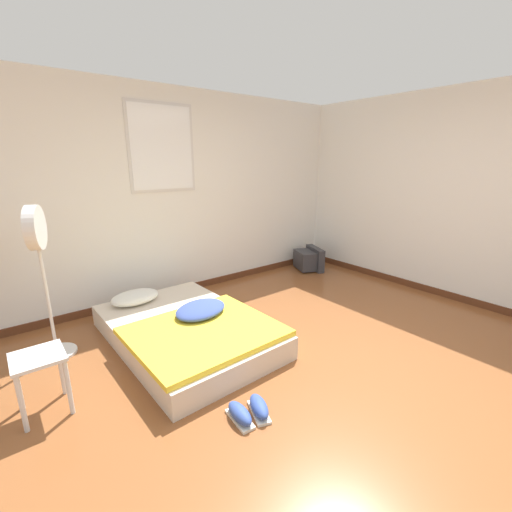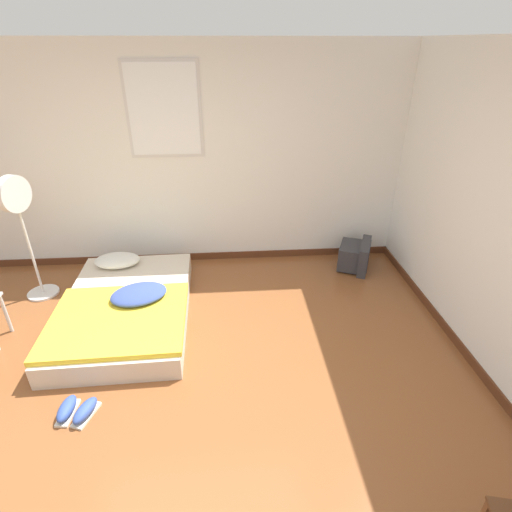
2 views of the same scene
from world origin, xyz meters
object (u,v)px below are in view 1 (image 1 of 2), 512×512
Objects in this scene: mattress_bed at (186,328)px; crt_tv at (309,259)px; sneaker_pair at (250,411)px; side_stool at (40,368)px; standing_fan at (40,254)px.

mattress_bed is 2.80m from crt_tv.
crt_tv is 1.82× the size of sneaker_pair.
crt_tv is at bearing 36.45° from sneaker_pair.
side_stool reaches higher than mattress_bed.
sneaker_pair is (-2.81, -2.07, -0.12)m from crt_tv.
side_stool is 1.46× the size of sneaker_pair.
side_stool is at bearing -164.04° from crt_tv.
crt_tv is (2.67, 0.85, 0.03)m from mattress_bed.
standing_fan is at bearing 153.33° from mattress_bed.
mattress_bed and crt_tv have the same top height.
mattress_bed reaches higher than sneaker_pair.
sneaker_pair is at bearing -62.39° from standing_fan.
standing_fan is (-0.92, 1.76, 0.92)m from sneaker_pair.
crt_tv is 0.41× the size of standing_fan.
side_stool reaches higher than crt_tv.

